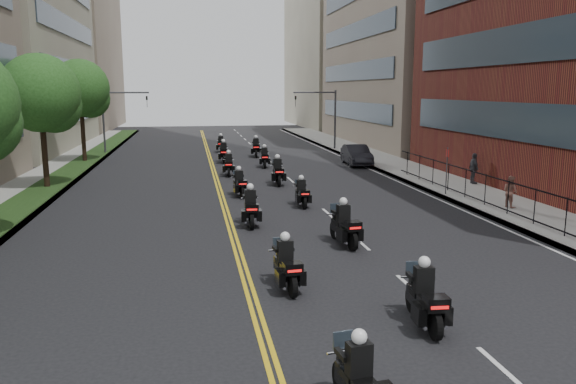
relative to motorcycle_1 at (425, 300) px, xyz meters
name	(u,v)px	position (x,y,z in m)	size (l,w,h in m)	color
sidewalk_right	(421,175)	(9.54, 22.60, -0.61)	(4.00, 90.00, 0.15)	gray
sidewalk_left	(37,186)	(-14.46, 22.60, -0.61)	(4.00, 90.00, 0.15)	gray
grass_strip	(51,184)	(-13.66, 22.60, -0.51)	(2.00, 90.00, 0.04)	#1B3413
building_right_far	(346,42)	(19.04, 75.60, 12.32)	(15.00, 28.00, 26.00)	gray
building_left_far	(53,38)	(-24.46, 75.60, 12.32)	(16.00, 28.00, 26.00)	#816C5E
iron_fence	(521,202)	(8.54, 9.60, 0.22)	(0.05, 28.00, 1.50)	black
street_trees	(14,101)	(-13.51, 16.20, 4.45)	(4.40, 38.40, 7.98)	black
traffic_signal_right	(325,111)	(7.07, 39.60, 3.01)	(4.09, 0.20, 5.60)	#3F3F44
traffic_signal_left	(114,112)	(-12.00, 39.60, 3.01)	(4.09, 0.20, 5.60)	#3F3F44
motorcycle_1	(425,300)	(0.00, 0.00, 0.00)	(0.60, 2.35, 1.73)	black
motorcycle_2	(286,267)	(-2.85, 3.15, -0.03)	(0.60, 2.25, 1.66)	black
motorcycle_3	(344,227)	(0.03, 7.33, 0.02)	(0.71, 2.40, 1.77)	black
motorcycle_4	(251,209)	(-3.04, 11.01, 0.02)	(0.58, 2.41, 1.78)	black
motorcycle_5	(302,194)	(-0.16, 14.46, -0.07)	(0.48, 2.09, 1.54)	black
motorcycle_6	(239,184)	(-2.94, 17.63, -0.04)	(0.63, 2.21, 1.63)	black
motorcycle_7	(278,173)	(-0.33, 21.01, 0.04)	(0.60, 2.48, 1.83)	black
motorcycle_8	(229,166)	(-3.00, 25.15, -0.01)	(0.60, 2.31, 1.71)	black
motorcycle_9	(265,158)	(-0.11, 28.80, -0.02)	(0.62, 2.29, 1.69)	black
motorcycle_10	(224,153)	(-2.93, 32.06, 0.04)	(0.58, 2.49, 1.83)	black
motorcycle_11	(256,148)	(0.01, 35.35, 0.04)	(0.67, 2.49, 1.84)	black
motorcycle_12	(221,145)	(-2.74, 39.38, 0.00)	(0.62, 2.34, 1.73)	black
parked_sedan	(357,155)	(6.94, 28.80, 0.08)	(1.62, 4.64, 1.53)	black
pedestrian_b	(510,191)	(9.41, 11.88, 0.22)	(0.74, 0.57, 1.52)	#87584A
pedestrian_c	(474,168)	(11.04, 18.46, 0.38)	(1.07, 0.45, 1.83)	#393A40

